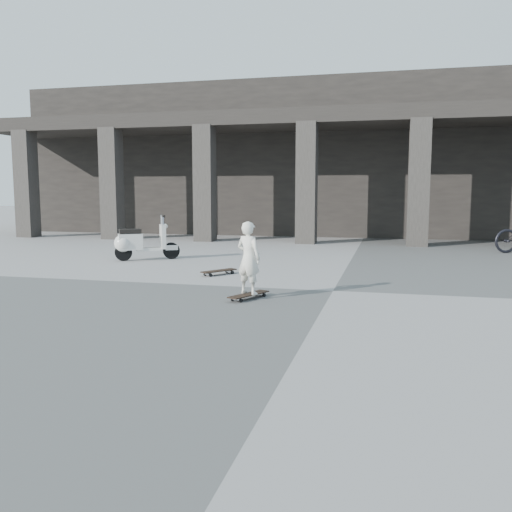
% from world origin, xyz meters
% --- Properties ---
extents(ground, '(90.00, 90.00, 0.00)m').
position_xyz_m(ground, '(0.00, 0.00, 0.00)').
color(ground, '#51514E').
rests_on(ground, ground).
extents(colonnade, '(28.00, 8.82, 6.00)m').
position_xyz_m(colonnade, '(-0.00, 13.77, 3.03)').
color(colonnade, black).
rests_on(colonnade, ground).
extents(longboard, '(0.54, 0.85, 0.09)m').
position_xyz_m(longboard, '(-1.27, -1.06, 0.07)').
color(longboard, black).
rests_on(longboard, ground).
extents(skateboard_spare, '(0.64, 0.80, 0.10)m').
position_xyz_m(skateboard_spare, '(-2.52, 1.25, 0.08)').
color(skateboard_spare, black).
rests_on(skateboard_spare, ground).
extents(child, '(0.51, 0.42, 1.19)m').
position_xyz_m(child, '(-1.27, -1.06, 0.68)').
color(child, silver).
rests_on(child, longboard).
extents(scooter, '(1.45, 1.05, 1.15)m').
position_xyz_m(scooter, '(-5.30, 3.03, 0.46)').
color(scooter, black).
rests_on(scooter, ground).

